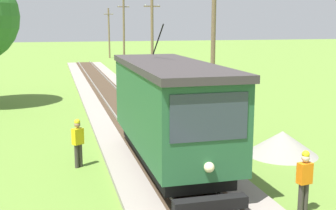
% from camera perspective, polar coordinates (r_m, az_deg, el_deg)
% --- Properties ---
extents(red_tram, '(2.60, 8.54, 4.79)m').
position_cam_1_polar(red_tram, '(15.01, 0.18, -0.64)').
color(red_tram, '#235633').
rests_on(red_tram, rail_right).
extents(utility_pole_mid, '(1.40, 0.30, 7.62)m').
position_cam_1_polar(utility_pole_mid, '(23.41, 5.91, 7.59)').
color(utility_pole_mid, brown).
rests_on(utility_pole_mid, ground).
extents(utility_pole_far, '(1.40, 0.27, 7.42)m').
position_cam_1_polar(utility_pole_far, '(37.55, -2.08, 8.61)').
color(utility_pole_far, brown).
rests_on(utility_pole_far, ground).
extents(utility_pole_distant, '(1.40, 0.59, 7.99)m').
position_cam_1_polar(utility_pole_distant, '(52.57, -5.79, 9.45)').
color(utility_pole_distant, brown).
rests_on(utility_pole_distant, ground).
extents(utility_pole_horizon, '(1.40, 0.53, 7.34)m').
position_cam_1_polar(utility_pole_horizon, '(66.56, -7.72, 9.36)').
color(utility_pole_horizon, brown).
rests_on(utility_pole_horizon, ground).
extents(gravel_pile, '(2.79, 2.79, 0.95)m').
position_cam_1_polar(gravel_pile, '(17.88, 14.70, -4.80)').
color(gravel_pile, gray).
rests_on(gravel_pile, ground).
extents(track_worker, '(0.41, 0.30, 1.78)m').
position_cam_1_polar(track_worker, '(12.51, 17.38, -9.21)').
color(track_worker, '#38332D').
rests_on(track_worker, ground).
extents(second_worker, '(0.45, 0.41, 1.78)m').
position_cam_1_polar(second_worker, '(15.99, -11.69, -4.60)').
color(second_worker, '#38332D').
rests_on(second_worker, ground).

